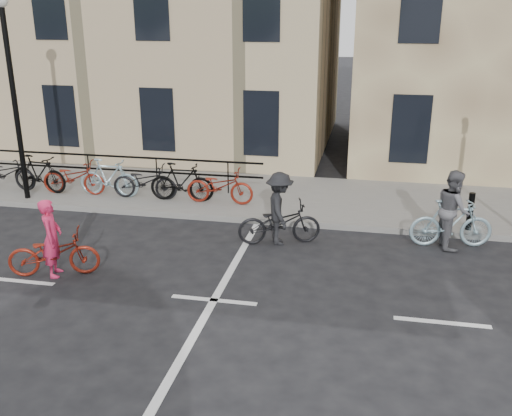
% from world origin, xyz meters
% --- Properties ---
extents(ground, '(120.00, 120.00, 0.00)m').
position_xyz_m(ground, '(0.00, 0.00, 0.00)').
color(ground, black).
rests_on(ground, ground).
extents(sidewalk, '(46.00, 4.00, 0.15)m').
position_xyz_m(sidewalk, '(-4.00, 6.00, 0.07)').
color(sidewalk, slate).
rests_on(sidewalk, ground).
extents(building_west, '(20.00, 10.00, 10.00)m').
position_xyz_m(building_west, '(-9.00, 13.00, 5.15)').
color(building_west, tan).
rests_on(building_west, sidewalk).
extents(lamp_post, '(0.36, 0.36, 5.28)m').
position_xyz_m(lamp_post, '(-6.50, 4.40, 3.49)').
color(lamp_post, black).
rests_on(lamp_post, sidewalk).
extents(bollard_east, '(0.14, 0.14, 0.90)m').
position_xyz_m(bollard_east, '(5.00, 4.25, 0.60)').
color(bollard_east, black).
rests_on(bollard_east, sidewalk).
extents(parked_bikes, '(8.30, 1.23, 1.05)m').
position_xyz_m(parked_bikes, '(-4.35, 5.04, 0.64)').
color(parked_bikes, black).
rests_on(parked_bikes, sidewalk).
extents(cyclist_pink, '(1.88, 1.14, 1.58)m').
position_xyz_m(cyclist_pink, '(-3.39, 0.42, 0.55)').
color(cyclist_pink, maroon).
rests_on(cyclist_pink, ground).
extents(cyclist_grey, '(1.88, 0.95, 1.76)m').
position_xyz_m(cyclist_grey, '(4.50, 3.49, 0.71)').
color(cyclist_grey, '#8FB0BC').
rests_on(cyclist_grey, ground).
extents(cyclist_dark, '(1.97, 1.21, 1.66)m').
position_xyz_m(cyclist_dark, '(0.73, 2.93, 0.65)').
color(cyclist_dark, black).
rests_on(cyclist_dark, ground).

